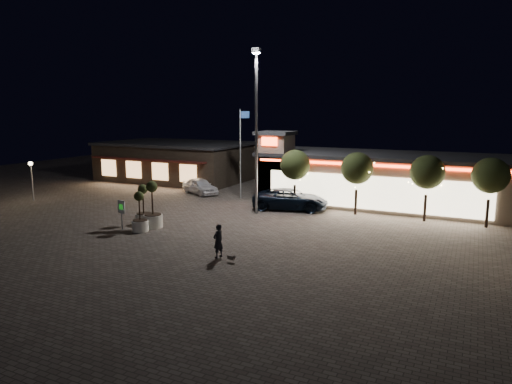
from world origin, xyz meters
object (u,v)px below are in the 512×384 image
at_px(pedestrian, 218,241).
at_px(valet_sign, 121,209).
at_px(pickup_truck, 290,199).
at_px(white_sedan, 200,186).
at_px(planter_left, 144,212).
at_px(planter_mid, 140,219).

height_order(pedestrian, valet_sign, valet_sign).
relative_size(pickup_truck, pedestrian, 3.26).
bearing_deg(pickup_truck, white_sedan, 60.89).
bearing_deg(pedestrian, valet_sign, -89.55).
relative_size(pedestrian, planter_left, 0.64).
xyz_separation_m(planter_mid, valet_sign, (-1.34, -0.23, 0.57)).
relative_size(planter_left, planter_mid, 1.06).
bearing_deg(planter_mid, white_sedan, 106.23).
xyz_separation_m(pickup_truck, planter_left, (-7.34, -9.13, 0.05)).
bearing_deg(planter_left, white_sedan, 104.00).
bearing_deg(pedestrian, planter_mid, -93.61).
distance_m(pickup_truck, white_sedan, 10.62).
relative_size(pickup_truck, white_sedan, 1.35).
bearing_deg(pickup_truck, planter_left, 126.62).
relative_size(pedestrian, planter_mid, 0.69).
relative_size(planter_mid, valet_sign, 1.34).
bearing_deg(planter_mid, pickup_truck, 59.00).
relative_size(white_sedan, planter_left, 1.56).
xyz_separation_m(white_sedan, planter_left, (2.94, -11.79, 0.12)).
height_order(planter_left, valet_sign, planter_left).
height_order(white_sedan, planter_left, planter_left).
height_order(planter_mid, valet_sign, planter_mid).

